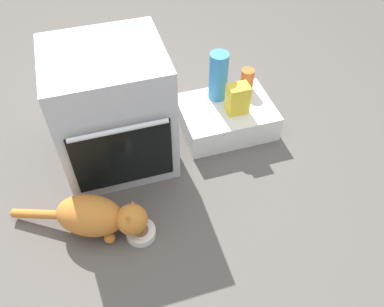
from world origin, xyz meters
The scene contains 8 objects.
ground centered at (0.00, 0.00, 0.00)m, with size 8.00×8.00×0.00m, color #56514C.
oven centered at (-0.06, 0.39, 0.35)m, with size 0.58×0.56×0.69m.
pantry_cabinet centered at (0.60, 0.43, 0.08)m, with size 0.55×0.41×0.17m, color white.
food_bowl centered at (-0.06, -0.17, 0.03)m, with size 0.15×0.15×0.08m.
cat centered at (-0.24, -0.08, 0.12)m, with size 0.65×0.37×0.22m.
snack_bag centered at (0.64, 0.38, 0.26)m, with size 0.12×0.09×0.18m, color yellow.
water_bottle centered at (0.58, 0.54, 0.32)m, with size 0.11×0.11×0.30m, color #388CD1.
sauce_jar centered at (0.77, 0.55, 0.24)m, with size 0.08×0.08×0.14m, color #D16023.
Camera 1 is at (-0.12, -1.22, 1.72)m, focal length 37.23 mm.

